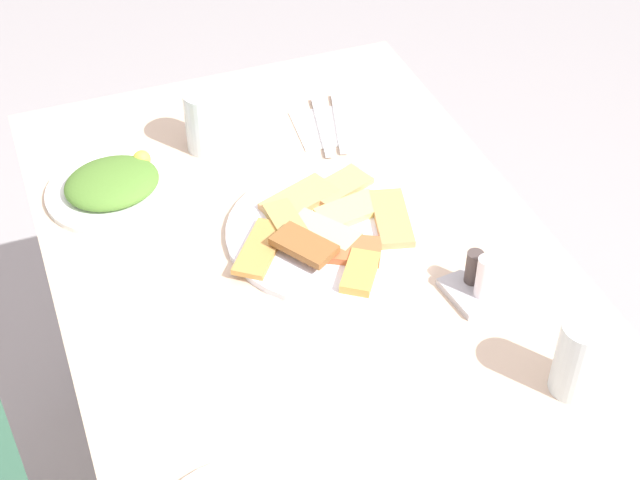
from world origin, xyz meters
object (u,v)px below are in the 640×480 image
Objects in this scene: paper_napkin at (330,126)px; fork at (339,123)px; spoon at (321,127)px; salad_plate_greens at (113,185)px; pide_platter at (330,229)px; drinking_glass at (206,121)px; condiment_caddy at (478,282)px; dining_table at (313,307)px; soda_can at (579,358)px.

fork reaches higher than paper_napkin.
salad_plate_greens is at bearing 109.72° from spoon.
drinking_glass reaches higher than pide_platter.
condiment_caddy is (-0.50, -0.05, 0.02)m from paper_napkin.
spoon is (0.29, -0.10, -0.01)m from pide_platter.
condiment_caddy reaches higher than pide_platter.
pide_platter reaches higher than fork.
pide_platter is 2.77× the size of paper_napkin.
dining_table is 10.48× the size of drinking_glass.
soda_can is 1.22× the size of condiment_caddy.
condiment_caddy is (-0.14, -0.22, 0.11)m from dining_table.
drinking_glass is at bearing 21.23° from pide_platter.
fork is 1.96× the size of condiment_caddy.
spoon is (0.71, 0.10, -0.06)m from soda_can.
spoon is (0.35, -0.15, 0.09)m from dining_table.
paper_napkin is at bearing 5.43° from condiment_caddy.
spoon is at bearing 106.52° from fork.
condiment_caddy is (-0.50, -0.07, 0.02)m from spoon.
fork is at bearing -90.00° from paper_napkin.
spoon is (0.00, 0.04, 0.00)m from fork.
salad_plate_greens is 1.19× the size of fork.
soda_can is at bearing -173.32° from paper_napkin.
soda_can reaches higher than fork.
condiment_caddy reaches higher than dining_table.
soda_can is at bearing -155.09° from pide_platter.
drinking_glass is at bearing -69.42° from salad_plate_greens.
drinking_glass is at bearing 84.86° from paper_napkin.
fork is at bearing -24.63° from pide_platter.
drinking_glass reaches higher than dining_table.
drinking_glass is (0.73, 0.32, -0.00)m from soda_can.
pide_platter is 0.39m from salad_plate_greens.
salad_plate_greens is at bearing 52.63° from pide_platter.
pide_platter is 1.84× the size of fork.
paper_napkin is (0.71, 0.08, -0.06)m from soda_can.
pide_platter is 1.87× the size of spoon.
fork is at bearing 3.37° from condiment_caddy.
salad_plate_greens is 1.80× the size of paper_napkin.
fork reaches higher than dining_table.
dining_table is at bearing 56.28° from condiment_caddy.
pide_platter is 0.32m from fork.
fork is 0.04m from spoon.
condiment_caddy is at bearing 9.57° from soda_can.
salad_plate_greens reaches higher than paper_napkin.
drinking_glass is (0.31, 0.12, 0.05)m from pide_platter.
soda_can is at bearing -156.61° from drinking_glass.
drinking_glass is at bearing 97.07° from spoon.
paper_napkin is (0.29, -0.11, -0.01)m from pide_platter.
paper_napkin is at bearing 106.52° from fork.
drinking_glass reaches higher than spoon.
condiment_caddy reaches higher than salad_plate_greens.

